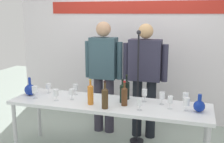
{
  "coord_description": "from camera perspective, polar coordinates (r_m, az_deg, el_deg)",
  "views": [
    {
      "loc": [
        1.01,
        -3.1,
        1.8
      ],
      "look_at": [
        0.0,
        0.15,
        1.08
      ],
      "focal_mm": 44.48,
      "sensor_mm": 36.0,
      "label": 1
    }
  ],
  "objects": [
    {
      "name": "wine_glass_right_2",
      "position": [
        3.24,
        11.89,
        -5.72
      ],
      "size": [
        0.06,
        0.06,
        0.15
      ],
      "color": "white",
      "rests_on": "display_table"
    },
    {
      "name": "back_wall",
      "position": [
        4.71,
        4.92,
        8.27
      ],
      "size": [
        4.3,
        0.11,
        3.0
      ],
      "color": "silver",
      "rests_on": "ground"
    },
    {
      "name": "wine_glass_right_3",
      "position": [
        3.38,
        10.26,
        -4.88
      ],
      "size": [
        0.07,
        0.07,
        0.16
      ],
      "color": "white",
      "rests_on": "display_table"
    },
    {
      "name": "wine_glass_left_2",
      "position": [
        3.89,
        -12.93,
        -2.99
      ],
      "size": [
        0.07,
        0.07,
        0.14
      ],
      "color": "white",
      "rests_on": "display_table"
    },
    {
      "name": "display_table",
      "position": [
        3.45,
        -0.75,
        -7.25
      ],
      "size": [
        2.46,
        0.67,
        0.72
      ],
      "color": "white",
      "rests_on": "ground"
    },
    {
      "name": "presenter_left",
      "position": [
        4.13,
        -1.73,
        0.16
      ],
      "size": [
        0.58,
        0.22,
        1.68
      ],
      "color": "#312D3B",
      "rests_on": "ground"
    },
    {
      "name": "wine_glass_left_3",
      "position": [
        3.55,
        -8.28,
        -4.21
      ],
      "size": [
        0.07,
        0.07,
        0.14
      ],
      "color": "white",
      "rests_on": "display_table"
    },
    {
      "name": "wine_glass_right_0",
      "position": [
        3.46,
        14.89,
        -4.91
      ],
      "size": [
        0.07,
        0.07,
        0.14
      ],
      "color": "white",
      "rests_on": "display_table"
    },
    {
      "name": "presenter_right",
      "position": [
        3.98,
        6.75,
        -0.36
      ],
      "size": [
        0.64,
        0.22,
        1.66
      ],
      "color": "black",
      "rests_on": "ground"
    },
    {
      "name": "decanter_blue_left",
      "position": [
        3.87,
        -16.49,
        -3.55
      ],
      "size": [
        0.15,
        0.15,
        0.24
      ],
      "color": "navy",
      "rests_on": "display_table"
    },
    {
      "name": "wine_bottle_4",
      "position": [
        3.19,
        -1.47,
        -5.31
      ],
      "size": [
        0.08,
        0.08,
        0.32
      ],
      "color": "#433019",
      "rests_on": "display_table"
    },
    {
      "name": "wine_glass_left_1",
      "position": [
        3.55,
        -11.46,
        -4.32
      ],
      "size": [
        0.06,
        0.06,
        0.15
      ],
      "color": "white",
      "rests_on": "display_table"
    },
    {
      "name": "wine_glass_left_0",
      "position": [
        3.75,
        -7.55,
        -3.25
      ],
      "size": [
        0.06,
        0.06,
        0.15
      ],
      "color": "white",
      "rests_on": "display_table"
    },
    {
      "name": "wine_glass_right_4",
      "position": [
        3.24,
        15.05,
        -6.04
      ],
      "size": [
        0.07,
        0.07,
        0.15
      ],
      "color": "white",
      "rests_on": "display_table"
    },
    {
      "name": "wine_glass_right_5",
      "position": [
        3.15,
        5.69,
        -6.31
      ],
      "size": [
        0.06,
        0.06,
        0.14
      ],
      "color": "white",
      "rests_on": "display_table"
    },
    {
      "name": "wine_bottle_0",
      "position": [
        3.54,
        3.0,
        -3.61
      ],
      "size": [
        0.08,
        0.08,
        0.32
      ],
      "color": "black",
      "rests_on": "display_table"
    },
    {
      "name": "microphone_stand",
      "position": [
        3.9,
        5.23,
        -7.06
      ],
      "size": [
        0.2,
        0.2,
        1.58
      ],
      "color": "black",
      "rests_on": "ground"
    },
    {
      "name": "decanter_blue_right",
      "position": [
        3.25,
        17.49,
        -6.72
      ],
      "size": [
        0.13,
        0.13,
        0.2
      ],
      "color": "navy",
      "rests_on": "display_table"
    },
    {
      "name": "wine_bottle_1",
      "position": [
        3.4,
        2.18,
        -4.33
      ],
      "size": [
        0.07,
        0.07,
        0.3
      ],
      "color": "black",
      "rests_on": "display_table"
    },
    {
      "name": "wine_glass_right_1",
      "position": [
        3.45,
        6.68,
        -4.35
      ],
      "size": [
        0.07,
        0.07,
        0.16
      ],
      "color": "white",
      "rests_on": "display_table"
    },
    {
      "name": "wine_glass_left_4",
      "position": [
        3.69,
        -15.6,
        -3.65
      ],
      "size": [
        0.07,
        0.07,
        0.16
      ],
      "color": "white",
      "rests_on": "display_table"
    },
    {
      "name": "wine_bottle_2",
      "position": [
        3.34,
        -4.45,
        -4.56
      ],
      "size": [
        0.07,
        0.07,
        0.31
      ],
      "color": "orange",
      "rests_on": "display_table"
    },
    {
      "name": "wine_bottle_3",
      "position": [
        3.29,
        2.57,
        -4.93
      ],
      "size": [
        0.07,
        0.07,
        0.3
      ],
      "color": "#502F18",
      "rests_on": "display_table"
    }
  ]
}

